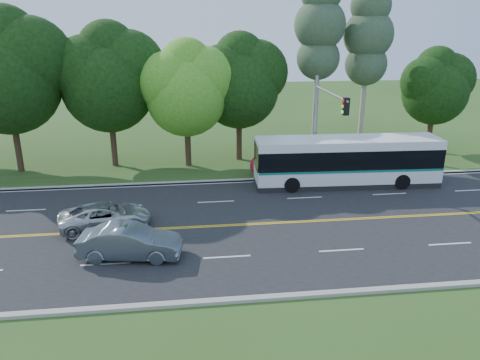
{
  "coord_description": "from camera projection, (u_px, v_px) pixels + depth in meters",
  "views": [
    {
      "loc": [
        -2.25,
        -22.77,
        10.43
      ],
      "look_at": [
        0.79,
        2.0,
        1.87
      ],
      "focal_mm": 35.0,
      "sensor_mm": 36.0,
      "label": 1
    }
  ],
  "objects": [
    {
      "name": "curb_south",
      "position": [
        248.0,
        299.0,
        18.28
      ],
      "size": [
        60.0,
        0.3,
        0.15
      ],
      "primitive_type": "cube",
      "color": "#A39E93",
      "rests_on": "ground"
    },
    {
      "name": "sedan",
      "position": [
        130.0,
        242.0,
        21.4
      ],
      "size": [
        4.84,
        2.25,
        1.54
      ],
      "primitive_type": "imported",
      "rotation": [
        0.0,
        0.0,
        1.43
      ],
      "color": "slate",
      "rests_on": "road"
    },
    {
      "name": "suv",
      "position": [
        105.0,
        216.0,
        24.52
      ],
      "size": [
        5.05,
        3.08,
        1.31
      ],
      "primitive_type": "imported",
      "rotation": [
        0.0,
        0.0,
        1.77
      ],
      "color": "#B9BCBD",
      "rests_on": "road"
    },
    {
      "name": "bougainvillea_hedge",
      "position": [
        319.0,
        164.0,
        33.27
      ],
      "size": [
        9.5,
        2.25,
        1.5
      ],
      "color": "maroon",
      "rests_on": "ground"
    },
    {
      "name": "grass_verge",
      "position": [
        217.0,
        173.0,
        33.45
      ],
      "size": [
        60.0,
        4.0,
        0.1
      ],
      "primitive_type": "cube",
      "color": "#314E1A",
      "rests_on": "ground"
    },
    {
      "name": "tree_row",
      "position": [
        141.0,
        74.0,
        33.63
      ],
      "size": [
        44.7,
        9.1,
        13.84
      ],
      "color": "#312016",
      "rests_on": "ground"
    },
    {
      "name": "lane_markings",
      "position": [
        228.0,
        225.0,
        25.0
      ],
      "size": [
        57.6,
        13.82,
        0.0
      ],
      "color": "gold",
      "rests_on": "road"
    },
    {
      "name": "transit_bus",
      "position": [
        347.0,
        162.0,
        30.74
      ],
      "size": [
        12.13,
        3.08,
        3.15
      ],
      "rotation": [
        0.0,
        0.0,
        -0.04
      ],
      "color": "white",
      "rests_on": "road"
    },
    {
      "name": "curb_north",
      "position": [
        219.0,
        181.0,
        31.71
      ],
      "size": [
        60.0,
        0.3,
        0.15
      ],
      "primitive_type": "cube",
      "color": "#A39E93",
      "rests_on": "ground"
    },
    {
      "name": "traffic_signal",
      "position": [
        324.0,
        117.0,
        29.33
      ],
      "size": [
        0.42,
        6.1,
        7.0
      ],
      "color": "#94969C",
      "rests_on": "ground"
    },
    {
      "name": "road",
      "position": [
        230.0,
        225.0,
        25.02
      ],
      "size": [
        60.0,
        14.0,
        0.02
      ],
      "primitive_type": "cube",
      "color": "black",
      "rests_on": "ground"
    },
    {
      "name": "ground",
      "position": [
        230.0,
        226.0,
        25.02
      ],
      "size": [
        120.0,
        120.0,
        0.0
      ],
      "primitive_type": "plane",
      "color": "#314E1A",
      "rests_on": "ground"
    }
  ]
}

